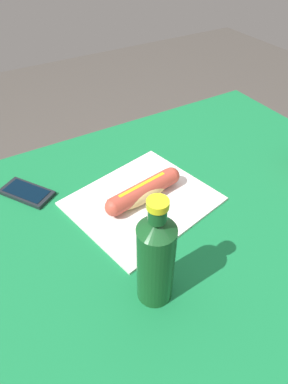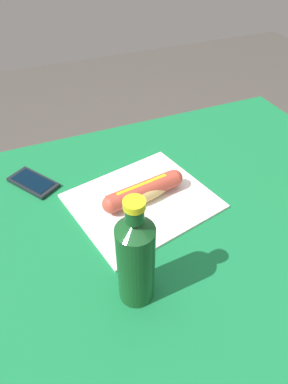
{
  "view_description": "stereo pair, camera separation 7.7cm",
  "coord_description": "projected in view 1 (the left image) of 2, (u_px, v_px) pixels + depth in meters",
  "views": [
    {
      "loc": [
        0.29,
        0.44,
        1.29
      ],
      "look_at": [
        -0.0,
        -0.05,
        0.77
      ],
      "focal_mm": 31.25,
      "sensor_mm": 36.0,
      "label": 1
    },
    {
      "loc": [
        0.22,
        0.48,
        1.29
      ],
      "look_at": [
        -0.0,
        -0.05,
        0.77
      ],
      "focal_mm": 31.25,
      "sensor_mm": 36.0,
      "label": 2
    }
  ],
  "objects": [
    {
      "name": "soda_bottle",
      "position": [
        156.0,
        259.0,
        0.54
      ],
      "size": [
        0.06,
        0.06,
        0.23
      ],
      "color": "#14471E",
      "rests_on": "dining_table"
    },
    {
      "name": "dining_table",
      "position": [
        153.0,
        254.0,
        0.85
      ],
      "size": [
        1.21,
        0.79,
        0.74
      ],
      "color": "brown",
      "rests_on": "ground"
    },
    {
      "name": "hot_dog",
      "position": [
        144.0,
        191.0,
        0.77
      ],
      "size": [
        0.21,
        0.07,
        0.05
      ],
      "color": "#DBB26B",
      "rests_on": "paper_wrapper"
    },
    {
      "name": "paper_wrapper",
      "position": [
        144.0,
        201.0,
        0.79
      ],
      "size": [
        0.36,
        0.32,
        0.01
      ],
      "primitive_type": "cube",
      "rotation": [
        0.0,
        0.0,
        0.21
      ],
      "color": "silver",
      "rests_on": "dining_table"
    },
    {
      "name": "cell_phone",
      "position": [
        27.0,
        192.0,
        0.81
      ],
      "size": [
        0.12,
        0.14,
        0.01
      ],
      "color": "black",
      "rests_on": "dining_table"
    },
    {
      "name": "ground_plane",
      "position": [
        150.0,
        354.0,
        1.25
      ],
      "size": [
        6.0,
        6.0,
        0.0
      ],
      "primitive_type": "plane",
      "color": "#47423D",
      "rests_on": "ground"
    }
  ]
}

